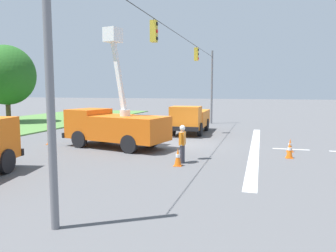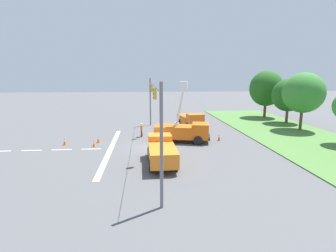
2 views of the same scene
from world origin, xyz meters
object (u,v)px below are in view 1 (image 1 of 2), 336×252
at_px(traffic_cone_foreground_left, 178,157).
at_px(traffic_cone_mid_left, 50,138).
at_px(traffic_cone_foreground_right, 290,150).
at_px(utility_truck_bucket_lift, 115,124).
at_px(road_worker, 182,142).
at_px(traffic_cone_near_bucket, 290,145).
at_px(utility_truck_support_near, 190,118).
at_px(tree_far_east, 6,75).

height_order(traffic_cone_foreground_left, traffic_cone_mid_left, traffic_cone_foreground_left).
distance_m(traffic_cone_foreground_left, traffic_cone_foreground_right, 5.85).
relative_size(utility_truck_bucket_lift, road_worker, 3.89).
relative_size(traffic_cone_foreground_right, traffic_cone_near_bucket, 1.11).
bearing_deg(road_worker, traffic_cone_foreground_left, 175.92).
xyz_separation_m(utility_truck_support_near, traffic_cone_foreground_left, (-11.02, -1.78, -0.74)).
xyz_separation_m(traffic_cone_foreground_right, traffic_cone_mid_left, (0.25, 14.01, -0.01)).
bearing_deg(traffic_cone_foreground_right, road_worker, 117.05).
bearing_deg(traffic_cone_foreground_right, utility_truck_bucket_lift, 87.28).
bearing_deg(traffic_cone_foreground_right, traffic_cone_mid_left, 88.97).
xyz_separation_m(road_worker, traffic_cone_near_bucket, (4.25, -5.05, -0.63)).
bearing_deg(traffic_cone_near_bucket, traffic_cone_mid_left, 96.05).
height_order(utility_truck_bucket_lift, traffic_cone_foreground_left, utility_truck_bucket_lift).
distance_m(utility_truck_support_near, traffic_cone_foreground_right, 10.37).
xyz_separation_m(road_worker, traffic_cone_mid_left, (2.75, 9.13, -0.60)).
bearing_deg(road_worker, utility_truck_support_near, 9.98).
relative_size(road_worker, traffic_cone_foreground_left, 2.16).
height_order(road_worker, traffic_cone_foreground_right, road_worker).
relative_size(tree_far_east, utility_truck_support_near, 1.30).
bearing_deg(traffic_cone_foreground_left, traffic_cone_foreground_right, -57.48).
distance_m(traffic_cone_foreground_left, traffic_cone_near_bucket, 7.07).
relative_size(utility_truck_support_near, traffic_cone_foreground_left, 7.33).
relative_size(utility_truck_bucket_lift, traffic_cone_foreground_right, 8.37).
bearing_deg(road_worker, traffic_cone_foreground_right, -62.95).
relative_size(utility_truck_bucket_lift, utility_truck_support_near, 1.15).
bearing_deg(utility_truck_support_near, road_worker, -170.02).
height_order(tree_far_east, road_worker, tree_far_east).
bearing_deg(utility_truck_bucket_lift, traffic_cone_mid_left, 92.74).
relative_size(tree_far_east, traffic_cone_foreground_left, 9.54).
bearing_deg(road_worker, traffic_cone_mid_left, 73.26).
relative_size(utility_truck_support_near, traffic_cone_foreground_right, 7.28).
bearing_deg(traffic_cone_near_bucket, tree_far_east, 71.89).
distance_m(road_worker, traffic_cone_mid_left, 9.55).
bearing_deg(utility_truck_support_near, traffic_cone_near_bucket, -131.70).
height_order(utility_truck_bucket_lift, traffic_cone_foreground_right, utility_truck_bucket_lift).
xyz_separation_m(tree_far_east, road_worker, (-12.83, -21.19, -3.82)).
distance_m(utility_truck_bucket_lift, road_worker, 5.63).
bearing_deg(traffic_cone_mid_left, traffic_cone_foreground_right, -91.03).
xyz_separation_m(traffic_cone_foreground_left, traffic_cone_near_bucket, (4.90, -5.09, -0.04)).
bearing_deg(tree_far_east, road_worker, -121.20).
bearing_deg(utility_truck_bucket_lift, road_worker, -121.69).
relative_size(road_worker, traffic_cone_foreground_right, 2.15).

